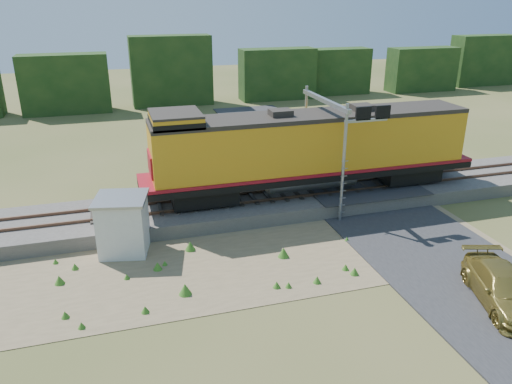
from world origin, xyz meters
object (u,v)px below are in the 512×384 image
object	(u,v)px
locomotive	(308,149)
signal_gantry	(334,125)
car	(504,288)
shed	(123,224)

from	to	relation	value
locomotive	signal_gantry	xyz separation A→B (m)	(1.28, -0.65, 1.50)
locomotive	car	size ratio (longest dim) A/B	3.98
shed	signal_gantry	world-z (taller)	signal_gantry
shed	car	bearing A→B (deg)	-19.67
shed	signal_gantry	distance (m)	12.83
signal_gantry	car	world-z (taller)	signal_gantry
locomotive	shed	bearing A→B (deg)	-164.51
shed	car	xyz separation A→B (m)	(14.65, -9.10, -0.73)
locomotive	signal_gantry	bearing A→B (deg)	-26.95
signal_gantry	locomotive	bearing A→B (deg)	153.05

